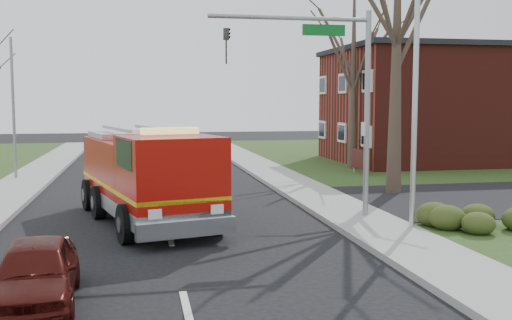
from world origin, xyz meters
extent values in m
plane|color=black|center=(0.00, 0.00, 0.00)|extent=(120.00, 120.00, 0.00)
cube|color=#9F9F99|center=(6.20, 0.00, 0.07)|extent=(2.40, 80.00, 0.15)
cube|color=maroon|center=(19.00, 18.00, 3.50)|extent=(15.00, 10.00, 7.00)
cube|color=black|center=(19.00, 18.00, 7.10)|extent=(15.40, 10.40, 0.30)
cube|color=silver|center=(11.45, 18.00, 2.00)|extent=(0.12, 1.40, 1.20)
cube|color=#43110F|center=(10.50, 12.50, 0.90)|extent=(0.12, 2.00, 1.00)
cylinder|color=gray|center=(10.50, 11.70, 0.45)|extent=(0.08, 0.08, 0.90)
cylinder|color=gray|center=(10.50, 13.30, 0.45)|extent=(0.08, 0.08, 0.90)
ellipsoid|color=#293513|center=(9.00, -1.00, 0.58)|extent=(2.80, 2.00, 0.90)
cone|color=#35291F|center=(9.50, 6.00, 6.00)|extent=(0.64, 0.64, 12.00)
cone|color=#35291F|center=(11.00, 15.00, 5.25)|extent=(0.56, 0.56, 10.50)
cylinder|color=gray|center=(6.50, 1.50, 3.40)|extent=(0.18, 0.18, 6.80)
cylinder|color=gray|center=(3.90, 1.50, 6.50)|extent=(5.20, 0.14, 0.14)
cube|color=#0C591E|center=(5.00, 1.50, 6.15)|extent=(1.40, 0.06, 0.35)
imported|color=black|center=(1.90, 1.50, 6.15)|extent=(0.22, 0.18, 1.10)
cylinder|color=#B7BABF|center=(7.20, -0.50, 4.20)|extent=(0.16, 0.16, 8.40)
cylinder|color=gray|center=(-6.80, 14.00, 3.50)|extent=(0.14, 0.14, 7.00)
cube|color=#9B0C07|center=(-0.91, 3.64, 1.56)|extent=(3.84, 5.73, 2.12)
cube|color=#9B0C07|center=(0.04, -0.07, 1.72)|extent=(3.19, 3.19, 2.42)
cube|color=#B7BABF|center=(-0.61, 2.47, 0.71)|extent=(4.50, 8.28, 0.45)
cube|color=#E5B20C|center=(-0.61, 2.47, 1.26)|extent=(4.51, 8.28, 0.12)
cube|color=black|center=(0.31, -1.15, 2.47)|extent=(2.28, 0.67, 0.86)
cube|color=#E5D866|center=(0.04, -0.07, 3.08)|extent=(1.65, 0.74, 0.18)
cylinder|color=black|center=(-1.21, -0.49, 0.55)|extent=(0.62, 1.16, 1.11)
cylinder|color=black|center=(1.33, 0.15, 0.55)|extent=(0.62, 1.16, 1.11)
cylinder|color=black|center=(-2.63, 5.08, 0.55)|extent=(0.62, 1.16, 1.11)
cylinder|color=black|center=(-0.09, 5.73, 0.55)|extent=(0.62, 1.16, 1.11)
imported|color=#3E0D09|center=(-2.80, -5.29, 0.65)|extent=(1.72, 3.87, 1.29)
camera|label=1|loc=(-0.83, -16.99, 3.89)|focal=42.00mm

